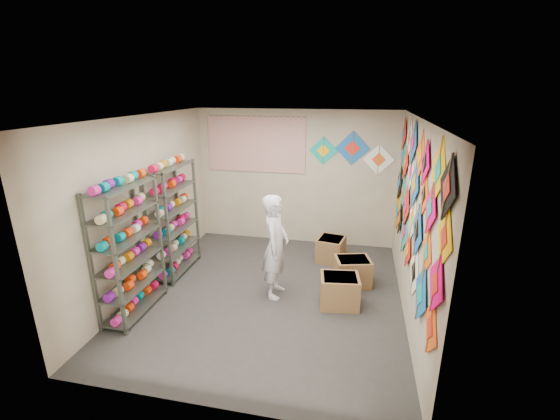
% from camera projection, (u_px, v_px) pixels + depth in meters
% --- Properties ---
extents(ground, '(4.50, 4.50, 0.00)m').
position_uv_depth(ground, '(270.00, 294.00, 5.86)').
color(ground, '#312E2B').
extents(room_walls, '(4.50, 4.50, 4.50)m').
position_uv_depth(room_walls, '(269.00, 193.00, 5.35)').
color(room_walls, '#BAA98E').
rests_on(room_walls, ground).
extents(shelf_rack_front, '(0.40, 1.10, 1.90)m').
position_uv_depth(shelf_rack_front, '(129.00, 251.00, 5.13)').
color(shelf_rack_front, '#4C5147').
rests_on(shelf_rack_front, ground).
extents(shelf_rack_back, '(0.40, 1.10, 1.90)m').
position_uv_depth(shelf_rack_back, '(173.00, 220.00, 6.34)').
color(shelf_rack_back, '#4C5147').
rests_on(shelf_rack_back, ground).
extents(string_spools, '(0.12, 2.36, 0.12)m').
position_uv_depth(string_spools, '(153.00, 228.00, 5.70)').
color(string_spools, '#EF279D').
rests_on(string_spools, ground).
extents(kite_wall_display, '(0.06, 4.28, 2.08)m').
position_uv_depth(kite_wall_display, '(413.00, 201.00, 5.00)').
color(kite_wall_display, '#F85814').
rests_on(kite_wall_display, room_walls).
extents(back_wall_kites, '(1.63, 0.02, 0.83)m').
position_uv_depth(back_wall_kites, '(352.00, 153.00, 7.14)').
color(back_wall_kites, '#0DA291').
rests_on(back_wall_kites, room_walls).
extents(poster, '(2.00, 0.01, 1.10)m').
position_uv_depth(poster, '(256.00, 145.00, 7.48)').
color(poster, '#9A55B9').
rests_on(poster, room_walls).
extents(shopkeeper, '(0.60, 0.41, 1.61)m').
position_uv_depth(shopkeeper, '(276.00, 246.00, 5.63)').
color(shopkeeper, silver).
rests_on(shopkeeper, ground).
extents(carton_a, '(0.61, 0.53, 0.47)m').
position_uv_depth(carton_a, '(339.00, 291.00, 5.51)').
color(carton_a, brown).
rests_on(carton_a, ground).
extents(carton_b, '(0.65, 0.57, 0.45)m').
position_uv_depth(carton_b, '(352.00, 272.00, 6.10)').
color(carton_b, brown).
rests_on(carton_b, ground).
extents(carton_c, '(0.55, 0.59, 0.44)m').
position_uv_depth(carton_c, '(331.00, 249.00, 6.96)').
color(carton_c, brown).
rests_on(carton_c, ground).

